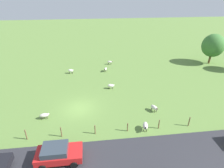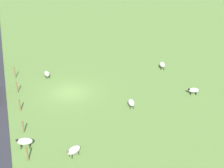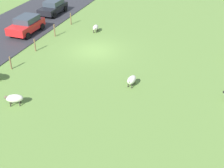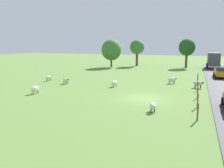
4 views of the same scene
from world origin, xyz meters
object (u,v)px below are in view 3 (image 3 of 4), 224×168
sheep_3 (96,28)px  car_2 (53,7)px  car_3 (26,25)px  sheep_0 (132,80)px  sheep_2 (14,98)px

sheep_3 → car_2: bearing=-27.5°
car_3 → sheep_0: bearing=154.2°
sheep_0 → car_3: bearing=-25.8°
sheep_3 → car_3: size_ratio=0.29×
sheep_2 → car_2: car_2 is taller
sheep_2 → sheep_3: size_ratio=1.03×
sheep_0 → sheep_2: size_ratio=0.93×
sheep_2 → car_3: 12.67m
sheep_2 → car_3: bearing=-60.3°
car_2 → car_3: size_ratio=0.99×
car_3 → sheep_2: bearing=119.7°
sheep_3 → car_2: car_2 is taller
car_2 → car_3: (-0.42, 6.12, 0.04)m
sheep_0 → sheep_3: sheep_0 is taller
sheep_3 → sheep_0: bearing=126.1°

